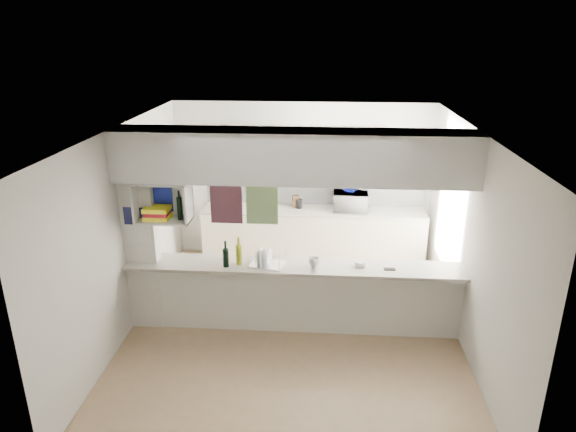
# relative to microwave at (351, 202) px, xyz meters

# --- Properties ---
(floor) EXTENTS (4.80, 4.80, 0.00)m
(floor) POSITION_rel_microwave_xyz_m (-0.79, -2.09, -1.07)
(floor) COLOR #A17E5D
(floor) RESTS_ON ground
(ceiling) EXTENTS (4.80, 4.80, 0.00)m
(ceiling) POSITION_rel_microwave_xyz_m (-0.79, -2.09, 1.53)
(ceiling) COLOR white
(ceiling) RESTS_ON wall_back
(wall_back) EXTENTS (4.20, 0.00, 4.20)m
(wall_back) POSITION_rel_microwave_xyz_m (-0.79, 0.31, 0.23)
(wall_back) COLOR silver
(wall_back) RESTS_ON floor
(wall_left) EXTENTS (0.00, 4.80, 4.80)m
(wall_left) POSITION_rel_microwave_xyz_m (-2.89, -2.09, 0.23)
(wall_left) COLOR silver
(wall_left) RESTS_ON floor
(wall_right) EXTENTS (0.00, 4.80, 4.80)m
(wall_right) POSITION_rel_microwave_xyz_m (1.31, -2.09, 0.23)
(wall_right) COLOR silver
(wall_right) RESTS_ON floor
(servery_partition) EXTENTS (4.20, 0.50, 2.60)m
(servery_partition) POSITION_rel_microwave_xyz_m (-0.96, -2.09, 0.59)
(servery_partition) COLOR silver
(servery_partition) RESTS_ON floor
(cubby_shelf) EXTENTS (0.65, 0.35, 0.50)m
(cubby_shelf) POSITION_rel_microwave_xyz_m (-2.36, -2.15, 0.64)
(cubby_shelf) COLOR white
(cubby_shelf) RESTS_ON bulkhead
(kitchen_run) EXTENTS (3.60, 0.63, 2.24)m
(kitchen_run) POSITION_rel_microwave_xyz_m (-0.63, 0.05, -0.25)
(kitchen_run) COLOR beige
(kitchen_run) RESTS_ON floor
(microwave) EXTENTS (0.55, 0.38, 0.30)m
(microwave) POSITION_rel_microwave_xyz_m (0.00, 0.00, 0.00)
(microwave) COLOR white
(microwave) RESTS_ON bench_top
(bowl) EXTENTS (0.22, 0.22, 0.05)m
(bowl) POSITION_rel_microwave_xyz_m (-0.02, 0.03, 0.18)
(bowl) COLOR navy
(bowl) RESTS_ON microwave
(dish_rack) EXTENTS (0.47, 0.39, 0.22)m
(dish_rack) POSITION_rel_microwave_xyz_m (-1.11, -2.10, -0.06)
(dish_rack) COLOR silver
(dish_rack) RESTS_ON breakfast_bar
(cup) EXTENTS (0.16, 0.16, 0.10)m
(cup) POSITION_rel_microwave_xyz_m (-0.53, -2.12, -0.08)
(cup) COLOR white
(cup) RESTS_ON dish_rack
(wine_bottles) EXTENTS (0.22, 0.15, 0.35)m
(wine_bottles) POSITION_rel_microwave_xyz_m (-1.53, -2.15, -0.02)
(wine_bottles) COLOR black
(wine_bottles) RESTS_ON breakfast_bar
(plastic_tubs) EXTENTS (0.49, 0.17, 0.07)m
(plastic_tubs) POSITION_rel_microwave_xyz_m (0.07, -2.07, -0.12)
(plastic_tubs) COLOR silver
(plastic_tubs) RESTS_ON breakfast_bar
(utensil_jar) EXTENTS (0.11, 0.11, 0.15)m
(utensil_jar) POSITION_rel_microwave_xyz_m (-0.84, 0.06, -0.08)
(utensil_jar) COLOR black
(utensil_jar) RESTS_ON bench_top
(knife_block) EXTENTS (0.12, 0.11, 0.20)m
(knife_block) POSITION_rel_microwave_xyz_m (-0.89, 0.09, -0.05)
(knife_block) COLOR #51381B
(knife_block) RESTS_ON bench_top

